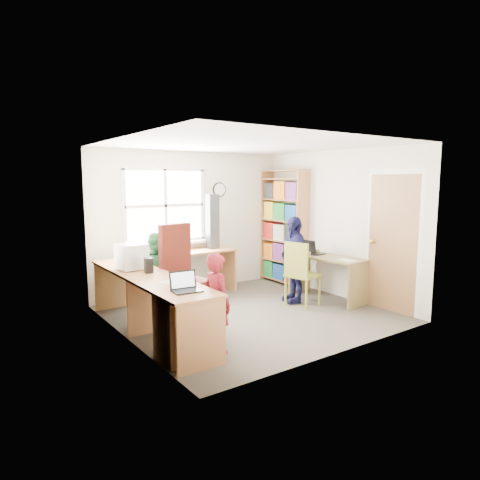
{
  "coord_description": "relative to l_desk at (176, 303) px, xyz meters",
  "views": [
    {
      "loc": [
        -3.54,
        -4.8,
        1.9
      ],
      "look_at": [
        0.0,
        0.25,
        1.05
      ],
      "focal_mm": 32.0,
      "sensor_mm": 36.0,
      "label": 1
    }
  ],
  "objects": [
    {
      "name": "room",
      "position": [
        1.32,
        0.38,
        0.76
      ],
      "size": [
        3.64,
        3.44,
        2.44
      ],
      "color": "#403B32",
      "rests_on": "ground"
    },
    {
      "name": "l_desk",
      "position": [
        0.0,
        0.0,
        0.0
      ],
      "size": [
        2.38,
        2.95,
        0.75
      ],
      "color": "#C2814D",
      "rests_on": "ground"
    },
    {
      "name": "right_desk",
      "position": [
        2.79,
        0.2,
        0.05
      ],
      "size": [
        0.68,
        1.26,
        0.7
      ],
      "rotation": [
        0.0,
        0.0,
        0.1
      ],
      "color": "olive",
      "rests_on": "ground"
    },
    {
      "name": "bookshelf",
      "position": [
        2.96,
        1.47,
        0.55
      ],
      "size": [
        0.3,
        1.02,
        2.1
      ],
      "color": "#C2814D",
      "rests_on": "ground"
    },
    {
      "name": "swivel_chair",
      "position": [
        0.36,
        0.52,
        0.11
      ],
      "size": [
        0.73,
        0.73,
        1.33
      ],
      "rotation": [
        0.0,
        0.0,
        0.21
      ],
      "color": "black",
      "rests_on": "ground"
    },
    {
      "name": "wooden_chair",
      "position": [
        2.16,
        0.16,
        0.09
      ],
      "size": [
        0.52,
        0.52,
        1.0
      ],
      "rotation": [
        0.0,
        0.0,
        0.24
      ],
      "color": "olive",
      "rests_on": "ground"
    },
    {
      "name": "crt_monitor",
      "position": [
        -0.23,
        0.81,
        0.47
      ],
      "size": [
        0.38,
        0.35,
        0.34
      ],
      "rotation": [
        0.0,
        0.0,
        0.11
      ],
      "color": "silver",
      "rests_on": "l_desk"
    },
    {
      "name": "laptop_left",
      "position": [
        -0.18,
        -0.57,
        0.34
      ],
      "size": [
        0.32,
        0.27,
        0.2
      ],
      "rotation": [
        0.0,
        0.0,
        -0.1
      ],
      "color": "black",
      "rests_on": "l_desk"
    },
    {
      "name": "laptop_right",
      "position": [
        2.72,
        0.53,
        0.3
      ],
      "size": [
        0.33,
        0.38,
        0.25
      ],
      "rotation": [
        0.0,
        0.0,
        1.66
      ],
      "color": "black",
      "rests_on": "right_desk"
    },
    {
      "name": "speaker_a",
      "position": [
        -0.14,
        0.48,
        0.39
      ],
      "size": [
        0.11,
        0.11,
        0.19
      ],
      "rotation": [
        0.0,
        0.0,
        -0.11
      ],
      "color": "black",
      "rests_on": "l_desk"
    },
    {
      "name": "speaker_b",
      "position": [
        -0.15,
        1.18,
        0.39
      ],
      "size": [
        0.11,
        0.11,
        0.18
      ],
      "rotation": [
        0.0,
        0.0,
        -0.32
      ],
      "color": "black",
      "rests_on": "l_desk"
    },
    {
      "name": "cd_tower",
      "position": [
        1.56,
        1.71,
        0.76
      ],
      "size": [
        0.19,
        0.17,
        0.93
      ],
      "rotation": [
        0.0,
        0.0,
        -0.04
      ],
      "color": "black",
      "rests_on": "l_desk"
    },
    {
      "name": "game_box",
      "position": [
        2.76,
        0.63,
        0.28
      ],
      "size": [
        0.36,
        0.36,
        0.06
      ],
      "rotation": [
        0.0,
        0.0,
        0.27
      ],
      "color": "red",
      "rests_on": "right_desk"
    },
    {
      "name": "paper_a",
      "position": [
        -0.11,
        -0.18,
        0.3
      ],
      "size": [
        0.34,
        0.39,
        0.0
      ],
      "rotation": [
        0.0,
        0.0,
        0.42
      ],
      "color": "silver",
      "rests_on": "l_desk"
    },
    {
      "name": "paper_b",
      "position": [
        2.78,
        -0.19,
        0.25
      ],
      "size": [
        0.21,
        0.29,
        0.0
      ],
      "rotation": [
        0.0,
        0.0,
        -0.03
      ],
      "color": "silver",
      "rests_on": "right_desk"
    },
    {
      "name": "potted_plant",
      "position": [
        0.75,
        1.78,
        0.46
      ],
      "size": [
        0.18,
        0.15,
        0.33
      ],
      "primitive_type": "imported",
      "rotation": [
        0.0,
        0.0,
        -0.01
      ],
      "color": "#337F3B",
      "rests_on": "l_desk"
    },
    {
      "name": "person_red",
      "position": [
        0.2,
        -0.6,
        0.11
      ],
      "size": [
        0.28,
        0.42,
        1.12
      ],
      "primitive_type": "imported",
      "rotation": [
        0.0,
        0.0,
        1.6
      ],
      "color": "maroon",
      "rests_on": "ground"
    },
    {
      "name": "person_green",
      "position": [
        0.24,
        1.07,
        0.14
      ],
      "size": [
        0.54,
        0.64,
        1.18
      ],
      "primitive_type": "imported",
      "rotation": [
        0.0,
        0.0,
        1.74
      ],
      "color": "#327F37",
      "rests_on": "ground"
    },
    {
      "name": "person_navy",
      "position": [
        2.26,
        0.41,
        0.22
      ],
      "size": [
        0.53,
        0.85,
        1.36
      ],
      "primitive_type": "imported",
      "rotation": [
        0.0,
        0.0,
        -1.83
      ],
      "color": "#13133B",
      "rests_on": "ground"
    }
  ]
}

